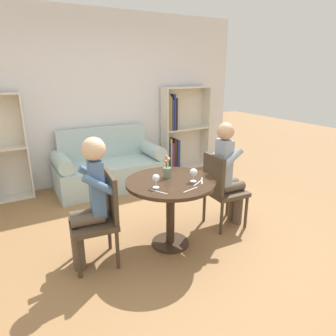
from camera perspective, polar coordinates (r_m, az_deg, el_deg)
The scene contains 16 objects.
ground_plane at distance 3.38m, azimuth 0.43°, elevation -14.22°, with size 16.00×16.00×0.00m, color olive.
back_wall at distance 5.07m, azimuth -13.39°, elevation 12.57°, with size 5.20×0.05×2.70m.
round_table at distance 3.10m, azimuth 0.46°, elevation -5.01°, with size 0.92×0.92×0.74m.
couch at distance 4.88m, azimuth -11.07°, elevation 0.03°, with size 1.68×0.80×0.92m.
bookshelf_right at distance 5.62m, azimuth 2.02°, elevation 6.95°, with size 0.92×0.28×1.52m.
chair_left at distance 2.94m, azimuth -12.74°, elevation -8.84°, with size 0.46×0.46×0.90m.
chair_right at distance 3.57m, azimuth 10.09°, elevation -3.69°, with size 0.44×0.44×0.90m.
person_left at distance 2.86m, azimuth -14.73°, elevation -5.72°, with size 0.44×0.37×1.25m.
person_right at distance 3.56m, azimuth 11.42°, elevation -0.96°, with size 0.43×0.35×1.26m.
wine_glass_left at distance 2.84m, azimuth -2.32°, elevation -2.00°, with size 0.07×0.07×0.13m.
wine_glass_right at distance 3.00m, azimuth 4.89°, elevation -0.91°, with size 0.08×0.08×0.14m.
flower_vase at distance 3.12m, azimuth -0.17°, elevation -0.31°, with size 0.08×0.08×0.23m.
knife_left_setting at distance 3.06m, azimuth 6.48°, elevation -2.41°, with size 0.12×0.16×0.00m.
fork_left_setting at distance 2.99m, azimuth 5.72°, elevation -2.82°, with size 0.17×0.11×0.00m.
knife_right_setting at distance 2.77m, azimuth -1.74°, elevation -4.54°, with size 0.10×0.17×0.00m.
fork_right_setting at distance 2.82m, azimuth 4.32°, elevation -4.14°, with size 0.19×0.06×0.00m.
Camera 1 is at (-1.42, -2.47, 1.82)m, focal length 32.00 mm.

